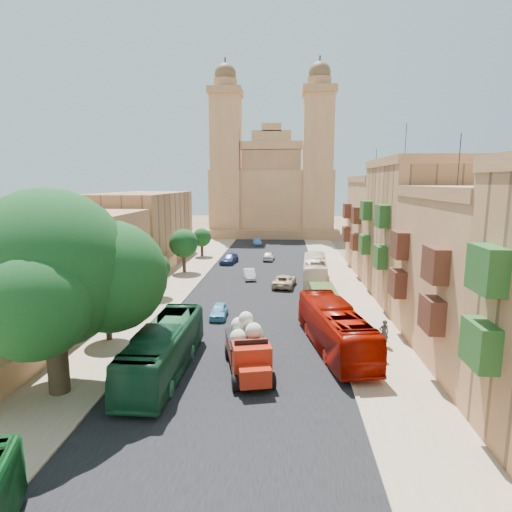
# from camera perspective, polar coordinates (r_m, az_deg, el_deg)

# --- Properties ---
(ground) EXTENTS (260.00, 260.00, 0.00)m
(ground) POSITION_cam_1_polar(r_m,az_deg,el_deg) (21.18, -5.24, -23.34)
(ground) COLOR brown
(road_surface) EXTENTS (14.00, 140.00, 0.01)m
(road_surface) POSITION_cam_1_polar(r_m,az_deg,el_deg) (48.96, 0.32, -3.81)
(road_surface) COLOR black
(road_surface) RESTS_ON ground
(sidewalk_east) EXTENTS (5.00, 140.00, 0.01)m
(sidewalk_east) POSITION_cam_1_polar(r_m,az_deg,el_deg) (49.30, 11.43, -3.91)
(sidewalk_east) COLOR #A08469
(sidewalk_east) RESTS_ON ground
(sidewalk_west) EXTENTS (5.00, 140.00, 0.01)m
(sidewalk_west) POSITION_cam_1_polar(r_m,az_deg,el_deg) (50.43, -10.54, -3.57)
(sidewalk_west) COLOR #A08469
(sidewalk_west) RESTS_ON ground
(kerb_east) EXTENTS (0.25, 140.00, 0.12)m
(kerb_east) POSITION_cam_1_polar(r_m,az_deg,el_deg) (49.02, 8.53, -3.84)
(kerb_east) COLOR #A08469
(kerb_east) RESTS_ON ground
(kerb_west) EXTENTS (0.25, 140.00, 0.12)m
(kerb_west) POSITION_cam_1_polar(r_m,az_deg,el_deg) (49.86, -7.75, -3.58)
(kerb_west) COLOR #A08469
(kerb_west) RESTS_ON ground
(townhouse_b) EXTENTS (9.00, 14.00, 14.90)m
(townhouse_b) POSITION_cam_1_polar(r_m,az_deg,el_deg) (31.85, 27.88, -2.02)
(townhouse_b) COLOR #AB784D
(townhouse_b) RESTS_ON ground
(townhouse_c) EXTENTS (9.00, 14.00, 17.40)m
(townhouse_c) POSITION_cam_1_polar(r_m,az_deg,el_deg) (44.66, 20.82, 3.22)
(townhouse_c) COLOR tan
(townhouse_c) RESTS_ON ground
(townhouse_d) EXTENTS (9.00, 14.00, 15.90)m
(townhouse_d) POSITION_cam_1_polar(r_m,az_deg,el_deg) (58.20, 16.82, 4.10)
(townhouse_d) COLOR #AB784D
(townhouse_d) RESTS_ON ground
(west_wall) EXTENTS (1.00, 40.00, 1.80)m
(west_wall) POSITION_cam_1_polar(r_m,az_deg,el_deg) (41.93, -17.97, -5.38)
(west_wall) COLOR #AB784D
(west_wall) RESTS_ON ground
(west_building_low) EXTENTS (10.00, 28.00, 8.40)m
(west_building_low) POSITION_cam_1_polar(r_m,az_deg,el_deg) (41.87, -26.24, -1.32)
(west_building_low) COLOR #986842
(west_building_low) RESTS_ON ground
(west_building_mid) EXTENTS (10.00, 22.00, 10.00)m
(west_building_mid) POSITION_cam_1_polar(r_m,az_deg,el_deg) (65.29, -14.88, 3.76)
(west_building_mid) COLOR tan
(west_building_mid) RESTS_ON ground
(church) EXTENTS (28.00, 22.50, 36.30)m
(church) POSITION_cam_1_polar(r_m,az_deg,el_deg) (96.16, 2.16, 8.64)
(church) COLOR #AB784D
(church) RESTS_ON ground
(ficus_tree) EXTENTS (11.32, 10.42, 11.32)m
(ficus_tree) POSITION_cam_1_polar(r_m,az_deg,el_deg) (25.27, -25.52, -2.27)
(ficus_tree) COLOR #36291B
(ficus_tree) RESTS_ON ground
(street_tree_a) EXTENTS (3.38, 3.38, 5.19)m
(street_tree_a) POSITION_cam_1_polar(r_m,az_deg,el_deg) (33.21, -19.29, -4.83)
(street_tree_a) COLOR #36291B
(street_tree_a) RESTS_ON ground
(street_tree_b) EXTENTS (2.90, 2.90, 4.46)m
(street_tree_b) POSITION_cam_1_polar(r_m,az_deg,el_deg) (44.30, -13.20, -1.59)
(street_tree_b) COLOR #36291B
(street_tree_b) RESTS_ON ground
(street_tree_c) EXTENTS (3.67, 3.67, 5.65)m
(street_tree_c) POSITION_cam_1_polar(r_m,az_deg,el_deg) (55.58, -9.63, 1.67)
(street_tree_c) COLOR #36291B
(street_tree_c) RESTS_ON ground
(street_tree_d) EXTENTS (2.89, 2.89, 4.45)m
(street_tree_d) POSITION_cam_1_polar(r_m,az_deg,el_deg) (67.30, -7.24, 2.44)
(street_tree_d) COLOR #36291B
(street_tree_d) RESTS_ON ground
(red_truck) EXTENTS (3.60, 6.45, 3.58)m
(red_truck) POSITION_cam_1_polar(r_m,az_deg,el_deg) (26.70, -1.06, -12.15)
(red_truck) COLOR #A61F0C
(red_truck) RESTS_ON ground
(olive_pickup) EXTENTS (2.36, 5.02, 2.06)m
(olive_pickup) POSITION_cam_1_polar(r_m,az_deg,el_deg) (39.67, 8.91, -5.72)
(olive_pickup) COLOR #38521F
(olive_pickup) RESTS_ON ground
(bus_green_north) EXTENTS (2.72, 11.16, 3.10)m
(bus_green_north) POSITION_cam_1_polar(r_m,az_deg,el_deg) (27.19, -12.17, -12.02)
(bus_green_north) COLOR #184D2D
(bus_green_north) RESTS_ON ground
(bus_red_east) EXTENTS (4.72, 11.75, 3.19)m
(bus_red_east) POSITION_cam_1_polar(r_m,az_deg,el_deg) (30.53, 10.47, -9.40)
(bus_red_east) COLOR #8F0B00
(bus_red_east) RESTS_ON ground
(bus_cream_east) EXTENTS (3.21, 11.04, 3.04)m
(bus_cream_east) POSITION_cam_1_polar(r_m,az_deg,el_deg) (50.09, 7.86, -1.81)
(bus_cream_east) COLOR #FFE8CD
(bus_cream_east) RESTS_ON ground
(car_blue_a) EXTENTS (1.51, 3.53, 1.19)m
(car_blue_a) POSITION_cam_1_polar(r_m,az_deg,el_deg) (37.31, -4.98, -7.30)
(car_blue_a) COLOR #509EC7
(car_blue_a) RESTS_ON ground
(car_white_a) EXTENTS (1.96, 3.88, 1.22)m
(car_white_a) POSITION_cam_1_polar(r_m,az_deg,el_deg) (51.51, -0.90, -2.43)
(car_white_a) COLOR silver
(car_white_a) RESTS_ON ground
(car_cream) EXTENTS (2.91, 5.15, 1.36)m
(car_cream) POSITION_cam_1_polar(r_m,az_deg,el_deg) (47.91, 3.80, -3.31)
(car_cream) COLOR #CBAE8C
(car_cream) RESTS_ON ground
(car_dkblue) EXTENTS (2.59, 4.91, 1.36)m
(car_dkblue) POSITION_cam_1_polar(r_m,az_deg,el_deg) (61.48, -3.60, -0.36)
(car_dkblue) COLOR navy
(car_dkblue) RESTS_ON ground
(car_white_b) EXTENTS (1.82, 3.93, 1.30)m
(car_white_b) POSITION_cam_1_polar(r_m,az_deg,el_deg) (63.78, 1.70, -0.00)
(car_white_b) COLOR silver
(car_white_b) RESTS_ON ground
(car_blue_b) EXTENTS (1.93, 3.79, 1.19)m
(car_blue_b) POSITION_cam_1_polar(r_m,az_deg,el_deg) (79.22, 0.17, 1.90)
(car_blue_b) COLOR teal
(car_blue_b) RESTS_ON ground
(pedestrian_a) EXTENTS (0.77, 0.56, 1.97)m
(pedestrian_a) POSITION_cam_1_polar(r_m,az_deg,el_deg) (32.13, 16.67, -9.82)
(pedestrian_a) COLOR #2D2C2E
(pedestrian_a) RESTS_ON ground
(pedestrian_c) EXTENTS (0.41, 0.88, 1.47)m
(pedestrian_c) POSITION_cam_1_polar(r_m,az_deg,el_deg) (29.73, 16.52, -11.96)
(pedestrian_c) COLOR #2E2F35
(pedestrian_c) RESTS_ON ground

